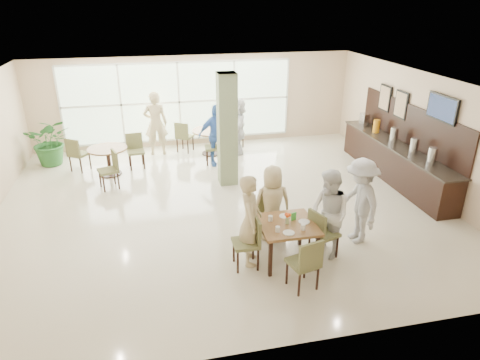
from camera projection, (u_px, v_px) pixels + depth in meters
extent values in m
plane|color=beige|center=(221.00, 204.00, 9.92)|extent=(10.00, 10.00, 0.00)
plane|color=white|center=(218.00, 83.00, 8.81)|extent=(10.00, 10.00, 0.00)
plane|color=beige|center=(195.00, 101.00, 13.40)|extent=(10.00, 0.00, 10.00)
plane|color=beige|center=(281.00, 262.00, 5.33)|extent=(10.00, 0.00, 10.00)
plane|color=beige|center=(423.00, 132.00, 10.34)|extent=(0.00, 9.00, 9.00)
plane|color=silver|center=(179.00, 102.00, 13.27)|extent=(7.00, 0.00, 7.00)
cube|color=#657551|center=(227.00, 130.00, 10.52)|extent=(0.45, 0.45, 2.80)
cube|color=brown|center=(287.00, 225.00, 7.57)|extent=(1.00, 1.00, 0.05)
cube|color=black|center=(270.00, 259.00, 7.26)|extent=(0.06, 0.06, 0.70)
cube|color=black|center=(317.00, 253.00, 7.42)|extent=(0.06, 0.06, 0.70)
cube|color=black|center=(258.00, 234.00, 8.01)|extent=(0.06, 0.06, 0.70)
cube|color=black|center=(300.00, 229.00, 8.17)|extent=(0.06, 0.06, 0.70)
cylinder|color=brown|center=(107.00, 149.00, 11.28)|extent=(1.03, 1.03, 0.04)
cylinder|color=black|center=(109.00, 162.00, 11.43)|extent=(0.10, 0.10, 0.71)
cylinder|color=black|center=(110.00, 174.00, 11.56)|extent=(0.60, 0.60, 0.03)
cylinder|color=brown|center=(211.00, 131.00, 12.78)|extent=(1.16, 1.16, 0.04)
cylinder|color=black|center=(212.00, 142.00, 12.93)|extent=(0.10, 0.10, 0.71)
cylinder|color=black|center=(212.00, 153.00, 13.06)|extent=(0.60, 0.60, 0.03)
cylinder|color=white|center=(270.00, 218.00, 7.63)|extent=(0.08, 0.08, 0.10)
cylinder|color=white|center=(278.00, 229.00, 7.28)|extent=(0.08, 0.08, 0.10)
cylinder|color=white|center=(303.00, 227.00, 7.34)|extent=(0.08, 0.08, 0.10)
cylinder|color=white|center=(289.00, 233.00, 7.25)|extent=(0.20, 0.20, 0.01)
cylinder|color=white|center=(285.00, 216.00, 7.79)|extent=(0.20, 0.20, 0.01)
cylinder|color=white|center=(304.00, 222.00, 7.60)|extent=(0.20, 0.20, 0.01)
cylinder|color=#99B27F|center=(287.00, 221.00, 7.53)|extent=(0.07, 0.07, 0.12)
sphere|color=#F44D14|center=(289.00, 215.00, 7.49)|extent=(0.07, 0.07, 0.07)
sphere|color=#F44D14|center=(286.00, 214.00, 7.51)|extent=(0.07, 0.07, 0.07)
sphere|color=#F44D14|center=(287.00, 216.00, 7.46)|extent=(0.07, 0.07, 0.07)
cube|color=green|center=(294.00, 216.00, 7.64)|extent=(0.10, 0.05, 0.15)
cube|color=black|center=(394.00, 163.00, 11.11)|extent=(0.60, 4.60, 0.90)
cube|color=black|center=(397.00, 146.00, 10.92)|extent=(0.64, 4.70, 0.04)
cube|color=black|center=(410.00, 125.00, 10.76)|extent=(0.04, 4.60, 1.00)
cylinder|color=silver|center=(432.00, 156.00, 9.58)|extent=(0.20, 0.20, 0.40)
cylinder|color=silver|center=(414.00, 146.00, 10.20)|extent=(0.20, 0.20, 0.40)
cylinder|color=silver|center=(394.00, 135.00, 11.01)|extent=(0.20, 0.20, 0.40)
cylinder|color=orange|center=(376.00, 126.00, 11.82)|extent=(0.18, 0.18, 0.36)
cube|color=silver|center=(364.00, 119.00, 12.45)|extent=(0.18, 0.30, 0.36)
cube|color=black|center=(442.00, 108.00, 9.49)|extent=(0.06, 1.00, 0.58)
cube|color=#7F99CC|center=(441.00, 108.00, 9.49)|extent=(0.01, 0.92, 0.50)
cube|color=black|center=(401.00, 105.00, 11.05)|extent=(0.04, 0.55, 0.70)
cube|color=brown|center=(400.00, 105.00, 11.04)|extent=(0.01, 0.47, 0.62)
cube|color=black|center=(385.00, 98.00, 11.76)|extent=(0.04, 0.55, 0.70)
cube|color=brown|center=(384.00, 98.00, 11.76)|extent=(0.01, 0.47, 0.62)
imported|color=#286429|center=(50.00, 141.00, 11.99)|extent=(1.24, 1.24, 1.36)
imported|color=tan|center=(250.00, 220.00, 7.47)|extent=(0.50, 0.68, 1.69)
imported|color=tan|center=(272.00, 203.00, 8.26)|extent=(0.76, 0.43, 1.52)
imported|color=white|center=(329.00, 215.00, 7.68)|extent=(0.79, 0.93, 1.67)
imported|color=#B2B3B5|center=(360.00, 201.00, 8.14)|extent=(0.67, 1.13, 1.71)
imported|color=#4070C2|center=(216.00, 135.00, 11.91)|extent=(1.09, 0.72, 1.73)
imported|color=white|center=(238.00, 126.00, 12.81)|extent=(0.88, 1.64, 1.69)
imported|color=tan|center=(156.00, 123.00, 12.65)|extent=(0.72, 0.49, 1.92)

